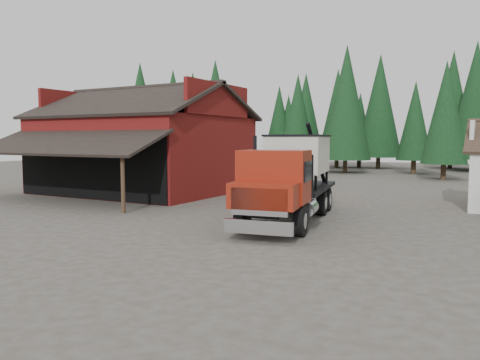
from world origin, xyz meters
The scene contains 7 objects.
ground centered at (0.00, 0.00, 0.00)m, with size 120.00×120.00×0.00m, color #423D34.
red_barn centered at (-11.00, 9.90, 2.69)m, with size 12.80×13.63×7.18m.
conifer_backdrop centered at (0.00, 42.00, 0.00)m, with size 76.00×16.00×16.00m, color black, non-canonical shape.
near_pine_a centered at (-22.00, 28.00, 6.39)m, with size 4.40×4.40×11.40m.
near_pine_b centered at (6.00, 30.00, 5.89)m, with size 3.96×3.96×10.40m.
near_pine_d centered at (-4.00, 34.00, 7.39)m, with size 5.28×5.28×13.40m.
feed_truck centered at (2.28, 4.03, 2.04)m, with size 4.22×9.97×4.37m.
Camera 1 is at (10.16, -14.78, 3.56)m, focal length 35.00 mm.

